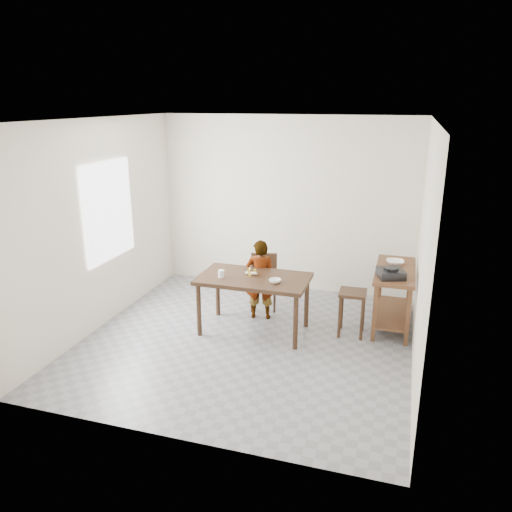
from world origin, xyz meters
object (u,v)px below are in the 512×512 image
(stool, at_px, (352,313))
(dining_table, at_px, (254,304))
(prep_counter, at_px, (393,298))
(dining_chair, at_px, (264,283))
(child, at_px, (260,280))

(stool, bearing_deg, dining_table, -167.73)
(dining_table, xyz_separation_m, prep_counter, (1.72, 0.70, 0.03))
(dining_chair, height_order, stool, dining_chair)
(dining_table, distance_m, dining_chair, 0.77)
(dining_table, bearing_deg, prep_counter, 22.15)
(stool, bearing_deg, dining_chair, 159.50)
(prep_counter, height_order, stool, prep_counter)
(prep_counter, relative_size, stool, 2.02)
(dining_table, relative_size, stool, 2.36)
(child, relative_size, stool, 1.89)
(child, bearing_deg, prep_counter, 176.69)
(prep_counter, distance_m, child, 1.79)
(child, xyz_separation_m, stool, (1.27, -0.16, -0.26))
(dining_chair, xyz_separation_m, stool, (1.32, -0.49, -0.09))
(dining_table, height_order, dining_chair, dining_chair)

